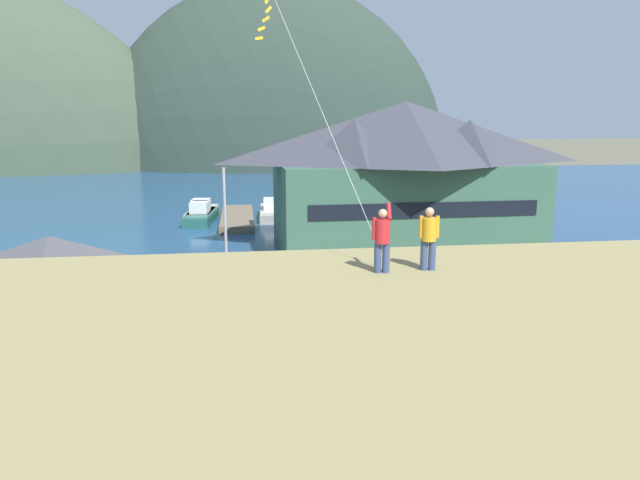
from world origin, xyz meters
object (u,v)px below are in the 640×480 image
(parked_car_back_row_right, at_px, (604,307))
(parked_car_mid_row_far, at_px, (386,324))
(parked_car_lone_by_shed, at_px, (416,282))
(harbor_lodge, at_px, (405,170))
(parked_car_mid_row_near, at_px, (488,313))
(parked_car_mid_row_center, at_px, (540,277))
(wharf_dock, at_px, (237,218))
(moored_boat_inner_slip, at_px, (202,212))
(parked_car_corner_spot, at_px, (201,293))
(parked_car_front_row_silver, at_px, (295,294))
(person_kite_flyer, at_px, (382,238))
(person_companion, at_px, (429,237))
(parking_light_pole, at_px, (225,220))
(moored_boat_outer_mooring, at_px, (272,211))
(storage_shed_near_lot, at_px, (54,284))
(moored_boat_wharfside, at_px, (201,215))
(parked_car_front_row_red, at_px, (121,346))
(parked_car_front_row_end, at_px, (270,330))

(parked_car_back_row_right, distance_m, parked_car_mid_row_far, 11.15)
(parked_car_lone_by_shed, bearing_deg, harbor_lodge, 76.94)
(parked_car_mid_row_near, relative_size, parked_car_mid_row_center, 1.03)
(wharf_dock, distance_m, parked_car_mid_row_near, 35.51)
(harbor_lodge, height_order, moored_boat_inner_slip, harbor_lodge)
(wharf_dock, bearing_deg, parked_car_corner_spot, -93.42)
(parked_car_front_row_silver, distance_m, person_kite_flyer, 15.29)
(wharf_dock, bearing_deg, parked_car_mid_row_near, -70.40)
(person_companion, bearing_deg, parked_car_front_row_silver, 99.76)
(wharf_dock, xyz_separation_m, parked_car_mid_row_center, (17.58, -27.77, 0.71))
(harbor_lodge, relative_size, parking_light_pole, 3.00)
(parked_car_lone_by_shed, height_order, person_companion, person_companion)
(parked_car_lone_by_shed, height_order, person_kite_flyer, person_kite_flyer)
(wharf_dock, bearing_deg, parked_car_mid_row_center, -57.66)
(harbor_lodge, bearing_deg, parked_car_lone_by_shed, -103.06)
(parked_car_back_row_right, height_order, person_companion, person_companion)
(parked_car_corner_spot, distance_m, parking_light_pole, 5.22)
(moored_boat_outer_mooring, distance_m, parking_light_pole, 26.39)
(moored_boat_inner_slip, bearing_deg, parked_car_mid_row_near, -66.19)
(parking_light_pole, bearing_deg, moored_boat_inner_slip, 96.89)
(parked_car_mid_row_near, bearing_deg, parked_car_front_row_silver, 153.76)
(moored_boat_outer_mooring, bearing_deg, parked_car_mid_row_near, -76.64)
(parked_car_corner_spot, relative_size, parking_light_pole, 0.60)
(harbor_lodge, bearing_deg, parked_car_mid_row_near, -94.41)
(wharf_dock, distance_m, parked_car_lone_by_shed, 29.69)
(moored_boat_outer_mooring, bearing_deg, parked_car_front_row_silver, -90.84)
(wharf_dock, relative_size, moored_boat_outer_mooring, 1.74)
(parked_car_mid_row_near, distance_m, parked_car_lone_by_shed, 5.83)
(storage_shed_near_lot, distance_m, moored_boat_wharfside, 30.98)
(moored_boat_wharfside, bearing_deg, parked_car_front_row_red, -91.37)
(wharf_dock, bearing_deg, parked_car_mid_row_far, -78.81)
(parked_car_mid_row_near, distance_m, parked_car_mid_row_far, 5.20)
(moored_boat_inner_slip, bearing_deg, person_kite_flyer, -80.06)
(harbor_lodge, relative_size, storage_shed_near_lot, 2.82)
(storage_shed_near_lot, bearing_deg, parked_car_mid_row_far, -13.25)
(parked_car_mid_row_near, bearing_deg, moored_boat_outer_mooring, 103.36)
(wharf_dock, bearing_deg, moored_boat_wharfside, -177.84)
(moored_boat_inner_slip, bearing_deg, harbor_lodge, -41.72)
(harbor_lodge, bearing_deg, parked_car_corner_spot, -135.50)
(moored_boat_wharfside, relative_size, parked_car_front_row_end, 1.85)
(harbor_lodge, bearing_deg, parked_car_mid_row_center, -73.87)
(moored_boat_wharfside, xyz_separation_m, person_companion, (9.18, -43.02, 6.10))
(moored_boat_outer_mooring, relative_size, parked_car_front_row_end, 1.91)
(storage_shed_near_lot, bearing_deg, moored_boat_wharfside, 81.30)
(parked_car_corner_spot, bearing_deg, wharf_dock, 86.58)
(parked_car_mid_row_near, distance_m, person_kite_flyer, 13.71)
(parked_car_front_row_end, bearing_deg, parking_light_pole, 101.78)
(storage_shed_near_lot, distance_m, person_kite_flyer, 18.27)
(parked_car_back_row_right, xyz_separation_m, parked_car_mid_row_far, (-11.12, -0.84, 0.00))
(parked_car_front_row_end, height_order, parked_car_front_row_silver, same)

